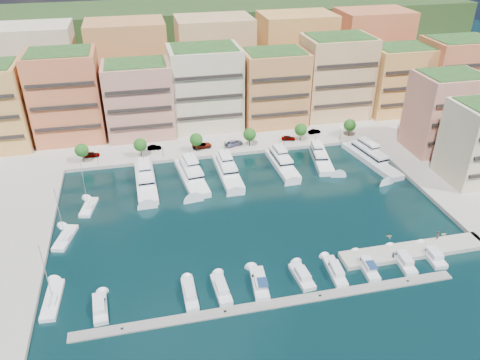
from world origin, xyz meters
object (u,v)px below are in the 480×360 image
Objects in this scene: cruiser_8 at (403,261)px; cruiser_0 at (100,308)px; yacht_1 at (146,180)px; sailboat_2 at (89,208)px; tree_0 at (82,150)px; tree_5 at (350,125)px; sailboat_1 at (65,238)px; car_5 at (314,132)px; cruiser_7 at (367,266)px; lamppost_2 at (225,143)px; cruiser_5 at (302,277)px; yacht_4 at (282,163)px; car_3 at (234,143)px; yacht_2 at (191,174)px; cruiser_4 at (260,283)px; person_0 at (393,255)px; yacht_5 at (321,157)px; lamppost_1 at (162,149)px; cruiser_2 at (190,294)px; cruiser_6 at (335,271)px; lamppost_3 at (284,137)px; cruiser_3 at (221,289)px; yacht_3 at (227,170)px; tree_1 at (140,145)px; tree_2 at (196,140)px; car_2 at (202,145)px; lamppost_4 at (340,132)px; cruiser_9 at (433,256)px; tender_1 at (389,236)px; lamppost_0 at (97,156)px; tree_3 at (250,135)px; tender_3 at (444,234)px; car_4 at (288,138)px; tree_4 at (301,130)px; sailboat_0 at (53,301)px; car_0 at (92,154)px.

cruiser_0 is at bearing 179.99° from cruiser_8.
yacht_1 is 1.60× the size of sailboat_2.
tree_0 is 0.27× the size of yacht_1.
tree_5 is at bearing 16.70° from sailboat_2.
sailboat_1 is 3.29× the size of car_5.
cruiser_8 is at bearing 0.14° from cruiser_7.
cruiser_5 is at bearing -85.52° from lamppost_2.
car_3 is at bearing 127.88° from yacht_4.
cruiser_4 is at bearing -80.66° from yacht_2.
sailboat_2 is 8.40× the size of person_0.
person_0 is (64.03, -57.34, -2.96)m from tree_0.
sailboat_2 is (-41.95, 34.80, -0.23)m from cruiser_5.
lamppost_1 is at bearing 167.31° from yacht_5.
cruiser_8 is (43.64, -0.00, -0.00)m from cruiser_2.
lamppost_3 is at bearing 83.13° from cruiser_6.
yacht_3 is at bearing 77.24° from cruiser_3.
tree_0 is 55.81m from yacht_4.
tree_1 is 0.65× the size of cruiser_7.
yacht_5 reaches higher than cruiser_2.
tree_2 is 15.41m from yacht_3.
cruiser_3 is at bearing -119.70° from yacht_4.
cruiser_7 is 64.77m from car_2.
car_2 is (-42.16, 4.24, -2.01)m from lamppost_4.
cruiser_8 is at bearing -179.89° from cruiser_9.
tender_1 is (-5.24, 8.53, -0.18)m from cruiser_9.
lamppost_0 is 83.50m from cruiser_8.
car_2 is (-32.12, 14.14, 0.61)m from yacht_5.
person_0 reaches higher than cruiser_6.
tree_3 is 59.54m from cruiser_4.
tender_3 is at bearing -47.31° from tree_2.
person_0 reaches higher than car_4.
yacht_3 is 46.30m from tender_1.
tree_1 is 0.67× the size of cruiser_3.
yacht_1 is at bearing -114.99° from lamppost_1.
yacht_5 is (-10.05, -9.90, -2.62)m from lamppost_4.
lamppost_0 is at bearing 161.93° from yacht_3.
lamppost_1 is at bearing -176.87° from tree_4.
cruiser_3 is at bearing -37.62° from sailboat_1.
person_0 reaches higher than tender_1.
cruiser_3 is at bearing -0.02° from cruiser_0.
sailboat_2 reaches higher than car_3.
tree_3 is 0.43× the size of sailboat_2.
cruiser_0 is 57.83m from person_0.
lamppost_1 is at bearing 64.70° from sailboat_0.
yacht_1 is (-23.53, -11.87, -2.73)m from lamppost_2.
cruiser_4 reaches higher than cruiser_6.
tree_3 is at bearing 91.34° from car_5.
car_0 reaches higher than cruiser_6.
lamppost_4 is at bearing 16.66° from yacht_3.
cruiser_9 is at bearing -145.55° from car_2.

